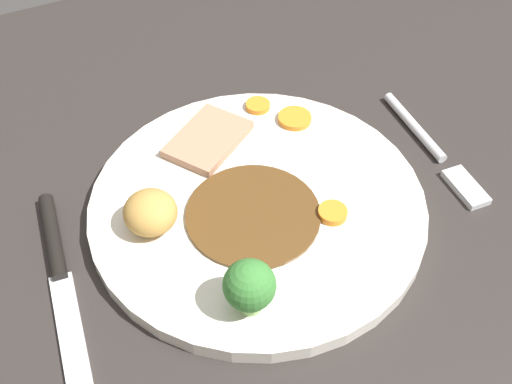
% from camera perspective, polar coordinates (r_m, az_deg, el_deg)
% --- Properties ---
extents(dining_table, '(1.20, 0.84, 0.04)m').
position_cam_1_polar(dining_table, '(0.51, 1.15, -4.61)').
color(dining_table, '#2B2623').
rests_on(dining_table, ground).
extents(dinner_plate, '(0.27, 0.27, 0.01)m').
position_cam_1_polar(dinner_plate, '(0.51, 0.00, -1.29)').
color(dinner_plate, silver).
rests_on(dinner_plate, dining_table).
extents(gravy_pool, '(0.11, 0.11, 0.00)m').
position_cam_1_polar(gravy_pool, '(0.49, -0.28, -2.07)').
color(gravy_pool, '#563819').
rests_on(gravy_pool, dinner_plate).
extents(meat_slice_main, '(0.09, 0.08, 0.01)m').
position_cam_1_polar(meat_slice_main, '(0.55, -4.46, 4.90)').
color(meat_slice_main, tan).
rests_on(meat_slice_main, dinner_plate).
extents(roast_potato_left, '(0.04, 0.04, 0.03)m').
position_cam_1_polar(roast_potato_left, '(0.48, -9.74, -1.86)').
color(roast_potato_left, '#BC8C42').
rests_on(roast_potato_left, dinner_plate).
extents(carrot_coin_front, '(0.02, 0.02, 0.01)m').
position_cam_1_polar(carrot_coin_front, '(0.58, 0.17, 7.99)').
color(carrot_coin_front, orange).
rests_on(carrot_coin_front, dinner_plate).
extents(carrot_coin_back, '(0.03, 0.03, 0.01)m').
position_cam_1_polar(carrot_coin_back, '(0.57, 3.60, 6.81)').
color(carrot_coin_back, orange).
rests_on(carrot_coin_back, dinner_plate).
extents(carrot_coin_side, '(0.02, 0.02, 0.01)m').
position_cam_1_polar(carrot_coin_side, '(0.49, 7.10, -1.93)').
color(carrot_coin_side, orange).
rests_on(carrot_coin_side, dinner_plate).
extents(broccoli_floret, '(0.04, 0.04, 0.04)m').
position_cam_1_polar(broccoli_floret, '(0.42, -0.61, -8.72)').
color(broccoli_floret, '#8CB766').
rests_on(broccoli_floret, dinner_plate).
extents(fork, '(0.03, 0.15, 0.01)m').
position_cam_1_polar(fork, '(0.58, 16.15, 3.74)').
color(fork, silver).
rests_on(fork, dining_table).
extents(knife, '(0.03, 0.19, 0.01)m').
position_cam_1_polar(knife, '(0.49, -17.75, -6.87)').
color(knife, black).
rests_on(knife, dining_table).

